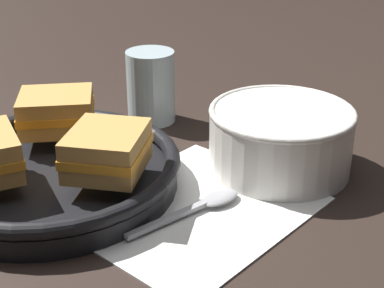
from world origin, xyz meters
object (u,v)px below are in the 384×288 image
object	(u,v)px
soup_bowl	(281,135)
skillet	(50,172)
sandwich_near_right	(107,150)
spoon	(208,202)
drinking_glass	(151,87)
sandwich_far_left	(57,112)

from	to	relation	value
soup_bowl	skillet	world-z (taller)	soup_bowl
skillet	sandwich_near_right	xyz separation A→B (m)	(0.02, -0.08, 0.04)
spoon	drinking_glass	size ratio (longest dim) A/B	1.45
soup_bowl	skillet	bearing A→B (deg)	135.96
skillet	sandwich_near_right	world-z (taller)	sandwich_near_right
skillet	sandwich_far_left	distance (m)	0.09
skillet	spoon	bearing A→B (deg)	-68.24
soup_bowl	spoon	bearing A→B (deg)	171.70
sandwich_far_left	soup_bowl	bearing A→B (deg)	-60.16
spoon	sandwich_near_right	bearing A→B (deg)	134.53
sandwich_near_right	drinking_glass	world-z (taller)	drinking_glass
soup_bowl	sandwich_near_right	size ratio (longest dim) A/B	1.52
sandwich_far_left	drinking_glass	size ratio (longest dim) A/B	1.16
soup_bowl	sandwich_near_right	xyz separation A→B (m)	(-0.18, 0.11, 0.02)
soup_bowl	spoon	size ratio (longest dim) A/B	1.16
skillet	drinking_glass	xyz separation A→B (m)	(0.23, 0.03, 0.03)
soup_bowl	spoon	xyz separation A→B (m)	(-0.13, 0.02, -0.04)
skillet	sandwich_near_right	size ratio (longest dim) A/B	3.19
spoon	drinking_glass	xyz separation A→B (m)	(0.16, 0.21, 0.04)
soup_bowl	drinking_glass	world-z (taller)	drinking_glass
skillet	sandwich_near_right	bearing A→B (deg)	-78.62
sandwich_near_right	skillet	bearing A→B (deg)	101.38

